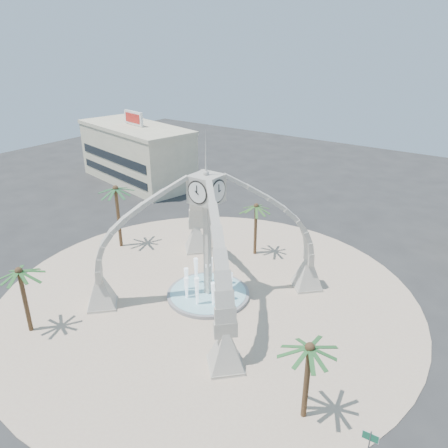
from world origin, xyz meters
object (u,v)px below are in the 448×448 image
Objects in this scene: street_sign at (370,441)px; palm_east at (310,348)px; palm_south at (19,272)px; clock_tower at (207,236)px; palm_north at (256,207)px; fountain at (208,293)px; palm_west at (115,189)px.

palm_east is at bearing 162.79° from street_sign.
clock_tower is at bearing 55.07° from palm_south.
palm_east is at bearing -29.39° from clock_tower.
palm_east is 0.97× the size of palm_north.
fountain is 1.24× the size of palm_east.
fountain is 1.21× the size of palm_south.
palm_west is at bearing 110.84° from palm_south.
palm_north reaches higher than fountain.
palm_east is at bearing -50.35° from palm_north.
palm_south is (6.00, -15.76, -1.43)m from palm_west.
clock_tower is at bearing -9.84° from palm_west.
fountain is at bearing 90.00° from clock_tower.
palm_north reaches higher than palm_south.
palm_west is at bearing 160.17° from palm_east.
palm_east is at bearing -29.39° from fountain.
clock_tower is 21.18m from street_sign.
clock_tower is 15.41m from palm_west.
clock_tower reaches higher than palm_south.
palm_east reaches higher than fountain.
clock_tower reaches higher than palm_west.
palm_north is (-0.99, 10.21, -0.61)m from clock_tower.
fountain is 16.94m from palm_east.
fountain is 20.74m from street_sign.
palm_west is at bearing 170.16° from fountain.
palm_west is 36.12m from street_sign.
palm_east is 31.06m from palm_west.
palm_west is at bearing -151.86° from palm_north.
palm_south is (-23.18, -5.23, 0.17)m from palm_east.
palm_south is 2.49× the size of street_sign.
palm_north is 1.01× the size of palm_south.
fountain reaches higher than street_sign.
palm_south is at bearing -124.93° from fountain.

